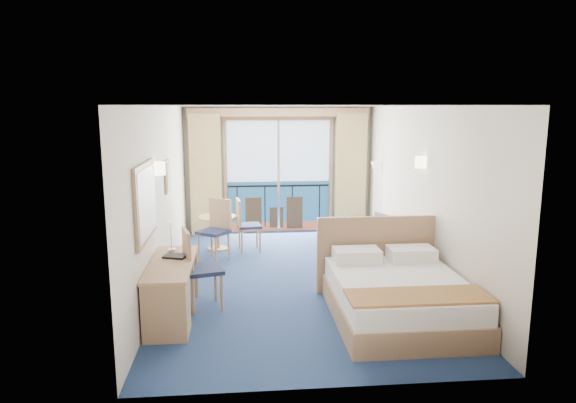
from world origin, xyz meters
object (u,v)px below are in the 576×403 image
object	(u,v)px
nightstand	(405,260)
armchair	(371,235)
table_chair_b	(216,226)
floor_lamp	(375,181)
table_chair_a	(245,222)
round_table	(218,224)
desk	(168,299)
desk_chair	(197,264)
bed	(397,294)

from	to	relation	value
nightstand	armchair	world-z (taller)	armchair
table_chair_b	armchair	bearing A→B (deg)	35.85
floor_lamp	table_chair_a	bearing A→B (deg)	-167.95
round_table	floor_lamp	bearing A→B (deg)	7.82
floor_lamp	desk	xyz separation A→B (m)	(-3.60, -4.07, -0.80)
desk	round_table	size ratio (longest dim) A/B	2.22
table_chair_a	floor_lamp	bearing A→B (deg)	-85.51
desk	table_chair_b	xyz separation A→B (m)	(0.46, 2.99, 0.20)
table_chair_a	table_chair_b	size ratio (longest dim) A/B	0.91
nightstand	floor_lamp	size ratio (longest dim) A/B	0.35
table_chair_a	table_chair_b	distance (m)	0.73
desk	table_chair_a	size ratio (longest dim) A/B	1.60
round_table	table_chair_b	size ratio (longest dim) A/B	0.66
nightstand	round_table	bearing A→B (deg)	147.56
round_table	table_chair_a	size ratio (longest dim) A/B	0.72
nightstand	desk_chair	world-z (taller)	desk_chair
bed	table_chair_b	bearing A→B (deg)	130.44
nightstand	table_chair_a	bearing A→B (deg)	144.46
armchair	table_chair_a	distance (m)	2.36
armchair	table_chair_b	xyz separation A→B (m)	(-2.82, -0.08, 0.25)
nightstand	table_chair_b	size ratio (longest dim) A/B	0.52
nightstand	table_chair_a	xyz separation A→B (m)	(-2.52, 1.80, 0.28)
nightstand	table_chair_a	world-z (taller)	table_chair_a
floor_lamp	round_table	bearing A→B (deg)	-172.18
floor_lamp	round_table	distance (m)	3.26
desk_chair	table_chair_a	bearing A→B (deg)	-28.17
bed	armchair	xyz separation A→B (m)	(0.40, 2.92, 0.05)
floor_lamp	desk	distance (m)	5.49
nightstand	table_chair_b	world-z (taller)	table_chair_b
armchair	round_table	xyz separation A→B (m)	(-2.83, 0.58, 0.12)
desk_chair	table_chair_b	world-z (taller)	desk_chair
desk	round_table	bearing A→B (deg)	82.99
bed	desk_chair	size ratio (longest dim) A/B	1.94
nightstand	armchair	bearing A→B (deg)	98.81
armchair	floor_lamp	xyz separation A→B (m)	(0.32, 1.01, 0.85)
table_chair_a	table_chair_b	bearing A→B (deg)	128.45
bed	nightstand	distance (m)	1.68
desk_chair	round_table	xyz separation A→B (m)	(0.15, 2.93, -0.13)
bed	desk_chair	distance (m)	2.66
round_table	table_chair_a	bearing A→B (deg)	-14.09
round_table	bed	bearing A→B (deg)	-55.19
bed	armchair	bearing A→B (deg)	82.27
nightstand	desk_chair	xyz separation A→B (m)	(-3.19, -1.00, 0.34)
desk	bed	bearing A→B (deg)	2.90
armchair	table_chair_a	world-z (taller)	table_chair_a
round_table	table_chair_b	distance (m)	0.67
armchair	desk	xyz separation A→B (m)	(-3.27, -3.06, 0.05)
table_chair_b	desk_chair	bearing A→B (deg)	-59.77
table_chair_b	round_table	bearing A→B (deg)	125.10
nightstand	floor_lamp	bearing A→B (deg)	87.24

